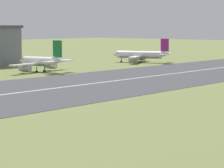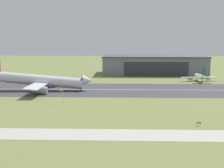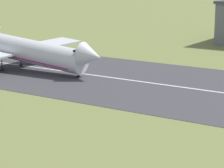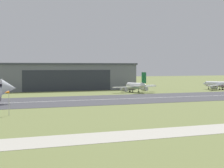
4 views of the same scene
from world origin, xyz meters
name	(u,v)px [view 3 (image 3 of 4)]	position (x,y,z in m)	size (l,w,h in m)	color
airplane_landing	(9,47)	(-60.47, 106.46, 5.15)	(56.18, 48.06, 17.74)	silver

